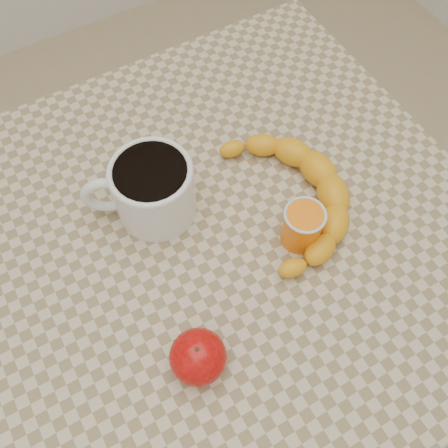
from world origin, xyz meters
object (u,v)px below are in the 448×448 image
orange_juice_glass (302,226)px  apple (198,357)px  banana (290,197)px  coffee_mug (151,189)px  table (224,255)px

orange_juice_glass → apple: 0.24m
banana → coffee_mug: bearing=169.9°
table → apple: 0.24m
orange_juice_glass → coffee_mug: bearing=137.0°
table → orange_juice_glass: orange_juice_glass is taller
orange_juice_glass → apple: (-0.22, -0.09, -0.00)m
table → coffee_mug: 0.18m
table → apple: (-0.13, -0.16, 0.12)m
table → orange_juice_glass: 0.17m
apple → banana: size_ratio=0.23×
table → orange_juice_glass: (0.09, -0.07, 0.12)m
coffee_mug → orange_juice_glass: 0.23m
orange_juice_glass → banana: orange_juice_glass is taller
coffee_mug → apple: bearing=-102.6°
apple → coffee_mug: bearing=77.4°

